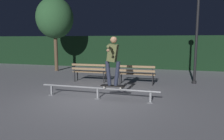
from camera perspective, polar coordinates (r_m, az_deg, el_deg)
name	(u,v)px	position (r m, az deg, el deg)	size (l,w,h in m)	color
ground_plane	(95,100)	(6.99, -4.39, -7.96)	(90.00, 90.00, 0.00)	gray
hedge_backdrop	(139,52)	(15.11, 7.10, 4.81)	(24.00, 1.20, 2.19)	black
grind_rail	(98,90)	(7.12, -3.78, -5.23)	(4.05, 0.18, 0.38)	gray
skateboard	(113,86)	(6.94, 0.19, -4.24)	(0.79, 0.26, 0.09)	black
skateboarder	(113,57)	(6.80, 0.22, 3.49)	(0.63, 1.41, 1.56)	black
park_bench_leftmost	(89,70)	(9.88, -5.99, -0.10)	(1.61, 0.44, 0.88)	black
park_bench_left_center	(136,72)	(9.29, 6.44, -0.62)	(1.61, 0.44, 0.88)	black
tree_far_left	(55,18)	(13.86, -14.89, 13.08)	(2.24, 2.24, 4.46)	brown
lamp_post_right	(197,27)	(10.06, 21.58, 10.64)	(0.32, 0.32, 3.90)	black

